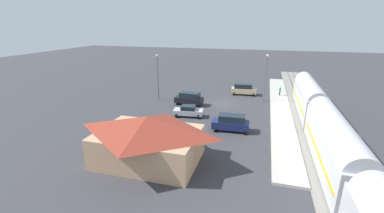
# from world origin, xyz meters

# --- Properties ---
(ground_plane) EXTENTS (200.00, 200.00, 0.00)m
(ground_plane) POSITION_xyz_m (0.00, 0.00, 0.00)
(ground_plane) COLOR #38383D
(railway_track) EXTENTS (4.80, 70.00, 0.30)m
(railway_track) POSITION_xyz_m (-14.00, 0.00, 0.09)
(railway_track) COLOR gray
(railway_track) RESTS_ON ground
(platform) EXTENTS (3.20, 46.00, 0.30)m
(platform) POSITION_xyz_m (-10.00, 0.00, 0.15)
(platform) COLOR #B7B2A8
(platform) RESTS_ON ground
(passenger_train) EXTENTS (2.93, 67.92, 4.98)m
(passenger_train) POSITION_xyz_m (-14.00, 26.89, 2.86)
(passenger_train) COLOR silver
(passenger_train) RESTS_ON railway_track
(station_building) EXTENTS (11.04, 7.93, 4.93)m
(station_building) POSITION_xyz_m (4.00, 22.00, 2.57)
(station_building) COLOR tan
(station_building) RESTS_ON ground
(pedestrian_on_platform) EXTENTS (0.36, 0.36, 1.71)m
(pedestrian_on_platform) POSITION_xyz_m (-10.14, -7.33, 1.28)
(pedestrian_on_platform) COLOR #23284C
(pedestrian_on_platform) RESTS_ON platform
(suv_tan) EXTENTS (5.01, 2.64, 2.22)m
(suv_tan) POSITION_xyz_m (-3.19, -6.99, 1.15)
(suv_tan) COLOR #C6B284
(suv_tan) RESTS_ON ground
(sedan_silver) EXTENTS (4.69, 2.68, 1.74)m
(sedan_silver) POSITION_xyz_m (3.87, 8.13, 0.88)
(sedan_silver) COLOR silver
(sedan_silver) RESTS_ON ground
(suv_navy) EXTENTS (5.00, 2.61, 2.22)m
(suv_navy) POSITION_xyz_m (-3.19, 11.83, 1.15)
(suv_navy) COLOR navy
(suv_navy) RESTS_ON ground
(suv_black) EXTENTS (4.97, 2.55, 2.22)m
(suv_black) POSITION_xyz_m (5.44, 2.31, 1.15)
(suv_black) COLOR black
(suv_black) RESTS_ON ground
(light_pole_near_platform) EXTENTS (0.44, 0.44, 8.62)m
(light_pole_near_platform) POSITION_xyz_m (-7.20, -3.19, 5.35)
(light_pole_near_platform) COLOR #515156
(light_pole_near_platform) RESTS_ON ground
(light_pole_lot_center) EXTENTS (0.44, 0.44, 8.45)m
(light_pole_lot_center) POSITION_xyz_m (11.88, 0.87, 5.26)
(light_pole_lot_center) COLOR #515156
(light_pole_lot_center) RESTS_ON ground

